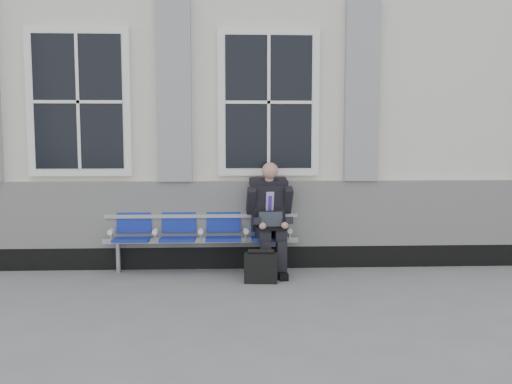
{
  "coord_description": "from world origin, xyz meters",
  "views": [
    {
      "loc": [
        -0.16,
        -6.21,
        1.83
      ],
      "look_at": [
        0.16,
        0.9,
        1.1
      ],
      "focal_mm": 40.0,
      "sensor_mm": 36.0,
      "label": 1
    }
  ],
  "objects": [
    {
      "name": "bench",
      "position": [
        -0.56,
        1.32,
        0.55
      ],
      "size": [
        2.6,
        0.47,
        0.91
      ],
      "color": "#9EA0A3",
      "rests_on": "ground"
    },
    {
      "name": "ground",
      "position": [
        0.0,
        0.0,
        0.0
      ],
      "size": [
        70.0,
        70.0,
        0.0
      ],
      "primitive_type": "plane",
      "color": "slate",
      "rests_on": "ground"
    },
    {
      "name": "businessman",
      "position": [
        0.35,
        1.19,
        0.79
      ],
      "size": [
        0.62,
        0.83,
        1.46
      ],
      "color": "black",
      "rests_on": "ground"
    },
    {
      "name": "briefcase",
      "position": [
        0.21,
        0.68,
        0.19
      ],
      "size": [
        0.42,
        0.21,
        0.42
      ],
      "color": "black",
      "rests_on": "ground"
    },
    {
      "name": "station_building",
      "position": [
        -0.02,
        3.47,
        2.22
      ],
      "size": [
        14.4,
        4.4,
        4.49
      ],
      "color": "silver",
      "rests_on": "ground"
    }
  ]
}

